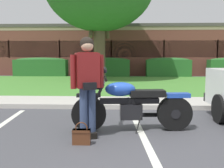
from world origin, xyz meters
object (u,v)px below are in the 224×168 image
at_px(handbag, 82,135).
at_px(hedge_center_left, 104,67).
at_px(rider_person, 87,80).
at_px(hedge_left, 41,67).
at_px(hedge_center_right, 168,67).
at_px(motorcycle, 136,105).
at_px(brick_building, 114,51).

relative_size(handbag, hedge_center_left, 0.11).
xyz_separation_m(rider_person, hedge_left, (-4.78, 12.77, -0.34)).
height_order(handbag, hedge_left, hedge_left).
bearing_deg(rider_person, hedge_center_left, 93.14).
bearing_deg(handbag, hedge_center_right, 75.36).
height_order(motorcycle, hedge_left, motorcycle).
bearing_deg(hedge_center_right, motorcycle, -101.66).
xyz_separation_m(motorcycle, handbag, (-0.89, -0.84, -0.34)).
xyz_separation_m(motorcycle, brick_building, (-1.10, 17.77, 1.25)).
xyz_separation_m(hedge_left, hedge_center_left, (4.08, 0.00, 0.00)).
bearing_deg(hedge_center_left, hedge_left, -180.00).
relative_size(motorcycle, hedge_center_right, 0.81).
distance_m(hedge_center_right, brick_building, 6.67).
distance_m(rider_person, handbag, 0.92).
bearing_deg(rider_person, hedge_center_right, 75.19).
relative_size(handbag, hedge_left, 0.11).
bearing_deg(handbag, rider_person, 81.51).
height_order(motorcycle, hedge_center_left, motorcycle).
bearing_deg(hedge_left, brick_building, 50.53).
bearing_deg(brick_building, hedge_center_right, -56.41).
xyz_separation_m(hedge_center_left, hedge_center_right, (4.08, 0.00, -0.00)).
bearing_deg(hedge_center_right, handbag, -104.64).
height_order(rider_person, brick_building, brick_building).
bearing_deg(handbag, motorcycle, 43.25).
relative_size(rider_person, hedge_center_left, 0.52).
relative_size(hedge_center_right, brick_building, 0.13).
xyz_separation_m(handbag, hedge_left, (-4.72, 13.13, 0.51)).
distance_m(motorcycle, rider_person, 1.09).
bearing_deg(brick_building, hedge_left, -129.47).
bearing_deg(hedge_center_left, motorcycle, -82.86).
xyz_separation_m(rider_person, brick_building, (-0.26, 18.25, 0.75)).
bearing_deg(brick_building, rider_person, -89.17).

